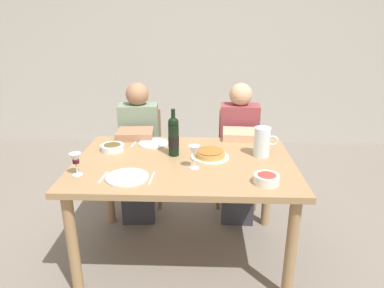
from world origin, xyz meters
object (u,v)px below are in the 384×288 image
(wine_glass_left_diner, at_px, (194,152))
(dinner_plate_right_setting, at_px, (127,177))
(wine_bottle, at_px, (174,136))
(chair_left, at_px, (142,150))
(olive_bowl, at_px, (112,147))
(chair_right, at_px, (237,150))
(dining_table, at_px, (184,173))
(diner_left, at_px, (139,147))
(wine_glass_right_diner, at_px, (76,159))
(baked_tart, at_px, (210,154))
(salad_bowl, at_px, (267,178))
(water_pitcher, at_px, (262,143))
(dinner_plate_left_setting, at_px, (153,143))
(diner_right, at_px, (239,147))

(wine_glass_left_diner, relative_size, dinner_plate_right_setting, 0.60)
(wine_bottle, distance_m, chair_left, 0.96)
(olive_bowl, height_order, chair_right, chair_right)
(dining_table, height_order, diner_left, diner_left)
(wine_glass_right_diner, distance_m, dinner_plate_right_setting, 0.34)
(dinner_plate_right_setting, distance_m, chair_right, 1.45)
(baked_tart, height_order, wine_glass_right_diner, wine_glass_right_diner)
(wine_bottle, relative_size, dinner_plate_right_setting, 1.30)
(salad_bowl, distance_m, chair_left, 1.58)
(baked_tart, height_order, olive_bowl, baked_tart)
(baked_tart, relative_size, wine_glass_right_diner, 1.87)
(wine_glass_left_diner, height_order, dinner_plate_right_setting, wine_glass_left_diner)
(dining_table, xyz_separation_m, baked_tart, (0.18, 0.07, 0.12))
(dining_table, height_order, salad_bowl, salad_bowl)
(wine_bottle, bearing_deg, water_pitcher, 1.06)
(water_pitcher, height_order, salad_bowl, water_pitcher)
(water_pitcher, xyz_separation_m, dinner_plate_right_setting, (-0.87, -0.40, -0.09))
(water_pitcher, height_order, diner_left, diner_left)
(wine_glass_right_diner, relative_size, chair_left, 0.17)
(water_pitcher, xyz_separation_m, dinner_plate_left_setting, (-0.80, 0.21, -0.09))
(olive_bowl, xyz_separation_m, diner_left, (0.10, 0.46, -0.17))
(wine_glass_left_diner, distance_m, chair_left, 1.20)
(wine_glass_right_diner, distance_m, diner_right, 1.45)
(dining_table, bearing_deg, diner_left, 124.34)
(wine_glass_left_diner, bearing_deg, dinner_plate_left_setting, 126.60)
(dining_table, xyz_separation_m, salad_bowl, (0.51, -0.33, 0.13))
(water_pitcher, relative_size, olive_bowl, 1.21)
(chair_right, bearing_deg, wine_glass_right_diner, 49.38)
(wine_bottle, relative_size, baked_tart, 1.25)
(water_pitcher, relative_size, dinner_plate_right_setting, 0.80)
(chair_right, bearing_deg, salad_bowl, 95.61)
(wine_glass_left_diner, bearing_deg, dinner_plate_right_setting, -157.73)
(dining_table, height_order, olive_bowl, olive_bowl)
(olive_bowl, relative_size, diner_left, 0.15)
(salad_bowl, relative_size, dinner_plate_right_setting, 0.58)
(salad_bowl, xyz_separation_m, wine_glass_right_diner, (-1.16, 0.08, 0.07))
(wine_glass_right_diner, relative_size, diner_left, 0.12)
(wine_bottle, bearing_deg, chair_right, 56.31)
(water_pitcher, height_order, wine_glass_left_diner, water_pitcher)
(chair_left, bearing_deg, wine_glass_right_diner, 75.84)
(baked_tart, bearing_deg, dinner_plate_left_setting, 149.41)
(wine_bottle, xyz_separation_m, water_pitcher, (0.62, 0.01, -0.05))
(diner_left, bearing_deg, diner_right, 176.99)
(water_pitcher, bearing_deg, diner_right, 100.27)
(olive_bowl, bearing_deg, dinner_plate_right_setting, -65.89)
(dining_table, height_order, baked_tart, baked_tart)
(dinner_plate_right_setting, bearing_deg, baked_tart, 34.86)
(baked_tart, xyz_separation_m, diner_right, (0.27, 0.60, -0.17))
(dining_table, height_order, wine_bottle, wine_bottle)
(baked_tart, height_order, dinner_plate_left_setting, baked_tart)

